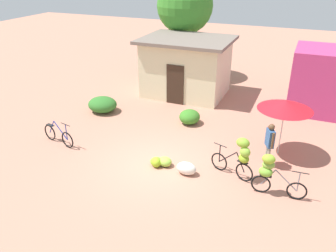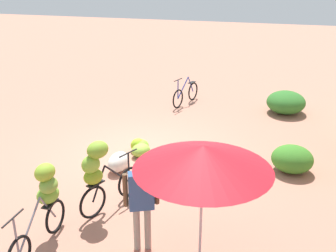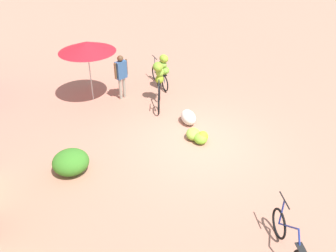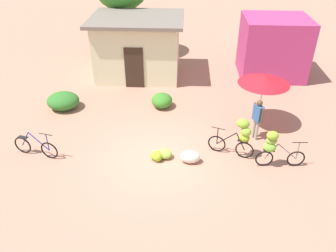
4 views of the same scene
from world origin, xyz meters
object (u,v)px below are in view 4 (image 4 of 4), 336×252
at_px(produce_sack, 190,157).
at_px(shop_pink, 273,47).
at_px(bicycle_leftmost, 36,147).
at_px(banana_pile_on_ground, 160,155).
at_px(market_umbrella, 264,79).
at_px(bicycle_near_pile, 240,135).
at_px(person_vendor, 258,116).
at_px(bicycle_center_loaded, 274,146).
at_px(building_low, 138,46).

bearing_deg(produce_sack, shop_pink, 61.56).
bearing_deg(shop_pink, bicycle_leftmost, -141.37).
xyz_separation_m(bicycle_leftmost, banana_pile_on_ground, (4.36, 0.04, -0.20)).
bearing_deg(market_umbrella, bicycle_leftmost, -162.65).
xyz_separation_m(bicycle_near_pile, produce_sack, (-1.68, -0.43, -0.69)).
bearing_deg(bicycle_near_pile, person_vendor, 56.28).
relative_size(bicycle_center_loaded, person_vendor, 1.02).
bearing_deg(banana_pile_on_ground, bicycle_leftmost, -179.53).
distance_m(building_low, banana_pile_on_ground, 7.55).
relative_size(bicycle_leftmost, banana_pile_on_ground, 2.03).
height_order(market_umbrella, bicycle_center_loaded, market_umbrella).
bearing_deg(person_vendor, bicycle_leftmost, -169.22).
bearing_deg(banana_pile_on_ground, produce_sack, -6.65).
bearing_deg(market_umbrella, person_vendor, -105.15).
bearing_deg(market_umbrella, produce_sack, -136.14).
xyz_separation_m(building_low, banana_pile_on_ground, (1.65, -7.24, -1.35)).
height_order(bicycle_center_loaded, produce_sack, bicycle_center_loaded).
height_order(building_low, shop_pink, building_low).
distance_m(shop_pink, bicycle_near_pile, 7.75).
bearing_deg(person_vendor, produce_sack, -147.19).
relative_size(bicycle_center_loaded, banana_pile_on_ground, 1.99).
distance_m(banana_pile_on_ground, person_vendor, 3.86).
xyz_separation_m(shop_pink, person_vendor, (-1.75, -6.16, -0.48)).
distance_m(building_low, bicycle_leftmost, 7.85).
height_order(shop_pink, person_vendor, shop_pink).
relative_size(building_low, person_vendor, 2.80).
distance_m(bicycle_near_pile, bicycle_center_loaded, 1.15).
height_order(produce_sack, person_vendor, person_vendor).
relative_size(bicycle_near_pile, banana_pile_on_ground, 1.85).
bearing_deg(building_low, shop_pink, 3.15).
relative_size(building_low, bicycle_center_loaded, 2.75).
height_order(market_umbrella, bicycle_near_pile, market_umbrella).
bearing_deg(bicycle_near_pile, produce_sack, -165.69).
relative_size(shop_pink, banana_pile_on_ground, 3.81).
relative_size(market_umbrella, person_vendor, 1.32).
bearing_deg(produce_sack, market_umbrella, 43.86).
bearing_deg(shop_pink, bicycle_near_pile, -108.97).
relative_size(banana_pile_on_ground, person_vendor, 0.51).
height_order(building_low, bicycle_leftmost, building_low).
bearing_deg(person_vendor, banana_pile_on_ground, -157.30).
distance_m(market_umbrella, bicycle_near_pile, 2.66).
bearing_deg(bicycle_leftmost, shop_pink, 38.63).
bearing_deg(building_low, banana_pile_on_ground, -77.13).
relative_size(bicycle_near_pile, bicycle_center_loaded, 0.93).
bearing_deg(bicycle_leftmost, bicycle_near_pile, 2.78).
distance_m(market_umbrella, produce_sack, 4.17).
bearing_deg(banana_pile_on_ground, bicycle_near_pile, 6.47).
bearing_deg(produce_sack, banana_pile_on_ground, 173.35).
bearing_deg(produce_sack, person_vendor, 32.81).
xyz_separation_m(shop_pink, bicycle_leftmost, (-9.58, -7.66, -1.12)).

